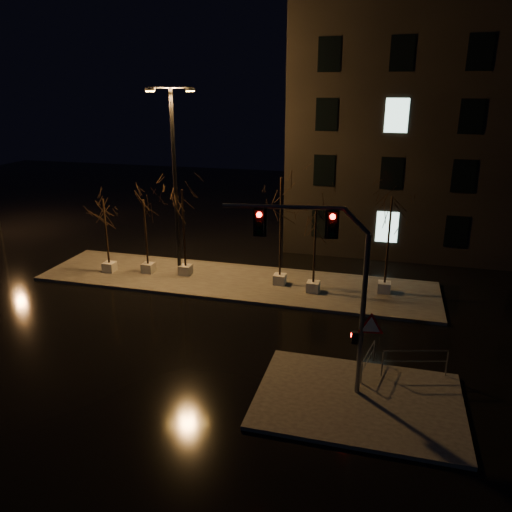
% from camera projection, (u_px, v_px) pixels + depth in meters
% --- Properties ---
extents(ground, '(90.00, 90.00, 0.00)m').
position_uv_depth(ground, '(194.00, 331.00, 22.29)').
color(ground, black).
rests_on(ground, ground).
extents(median, '(22.00, 5.00, 0.15)m').
position_uv_depth(median, '(234.00, 281.00, 27.76)').
color(median, '#3F3E39').
rests_on(median, ground).
extents(sidewalk_corner, '(7.00, 5.00, 0.15)m').
position_uv_depth(sidewalk_corner, '(358.00, 400.00, 17.22)').
color(sidewalk_corner, '#3F3E39').
rests_on(sidewalk_corner, ground).
extents(building, '(25.00, 12.00, 15.00)m').
position_uv_depth(building, '(489.00, 132.00, 32.90)').
color(building, black).
rests_on(building, ground).
extents(tree_0, '(1.80, 1.80, 4.41)m').
position_uv_depth(tree_0, '(104.00, 215.00, 28.00)').
color(tree_0, beige).
rests_on(tree_0, median).
extents(tree_1, '(1.80, 1.80, 4.41)m').
position_uv_depth(tree_1, '(144.00, 216.00, 27.84)').
color(tree_1, beige).
rests_on(tree_1, median).
extents(tree_2, '(1.80, 1.80, 5.04)m').
position_uv_depth(tree_2, '(183.00, 209.00, 27.37)').
color(tree_2, beige).
rests_on(tree_2, median).
extents(tree_3, '(1.80, 1.80, 5.99)m').
position_uv_depth(tree_3, '(281.00, 202.00, 25.75)').
color(tree_3, beige).
rests_on(tree_3, median).
extents(tree_4, '(1.80, 1.80, 4.62)m').
position_uv_depth(tree_4, '(315.00, 227.00, 25.06)').
color(tree_4, beige).
rests_on(tree_4, median).
extents(tree_5, '(1.80, 1.80, 5.22)m').
position_uv_depth(tree_5, '(390.00, 219.00, 24.86)').
color(tree_5, beige).
rests_on(tree_5, median).
extents(traffic_signal_mast, '(5.41, 0.84, 6.66)m').
position_uv_depth(traffic_signal_mast, '(332.00, 275.00, 16.28)').
color(traffic_signal_mast, slate).
rests_on(traffic_signal_mast, sidewalk_corner).
extents(streetlight_main, '(2.49, 1.13, 10.23)m').
position_uv_depth(streetlight_main, '(175.00, 171.00, 26.73)').
color(streetlight_main, black).
rests_on(streetlight_main, median).
extents(guard_rail_a, '(2.35, 0.68, 1.05)m').
position_uv_depth(guard_rail_a, '(415.00, 359.00, 18.35)').
color(guard_rail_a, slate).
rests_on(guard_rail_a, sidewalk_corner).
extents(guard_rail_b, '(0.40, 1.80, 0.87)m').
position_uv_depth(guard_rail_b, '(368.00, 358.00, 18.67)').
color(guard_rail_b, slate).
rests_on(guard_rail_b, sidewalk_corner).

